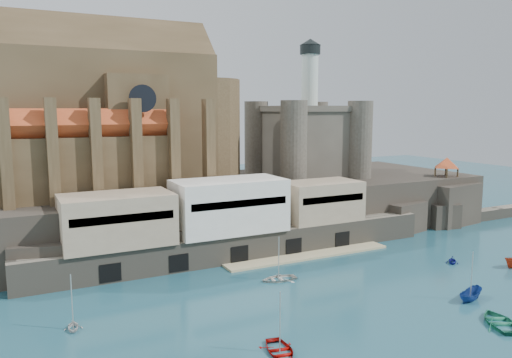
{
  "coord_description": "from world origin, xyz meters",
  "views": [
    {
      "loc": [
        -42.35,
        -49.73,
        24.34
      ],
      "look_at": [
        -0.7,
        32.0,
        11.44
      ],
      "focal_mm": 35.0,
      "sensor_mm": 36.0,
      "label": 1
    }
  ],
  "objects_px": {
    "castle_keep": "(306,137)",
    "boat_0": "(280,353)",
    "pavilion": "(447,164)",
    "boat_2": "(470,300)",
    "church": "(115,121)"
  },
  "relations": [
    {
      "from": "castle_keep",
      "to": "pavilion",
      "type": "relative_size",
      "value": 4.58
    },
    {
      "from": "church",
      "to": "pavilion",
      "type": "relative_size",
      "value": 7.34
    },
    {
      "from": "castle_keep",
      "to": "pavilion",
      "type": "distance_m",
      "value": 30.5
    },
    {
      "from": "church",
      "to": "pavilion",
      "type": "bearing_deg",
      "value": -13.48
    },
    {
      "from": "castle_keep",
      "to": "boat_2",
      "type": "xyz_separation_m",
      "value": [
        -6.05,
        -48.72,
        -18.31
      ]
    },
    {
      "from": "boat_0",
      "to": "castle_keep",
      "type": "bearing_deg",
      "value": 66.35
    },
    {
      "from": "church",
      "to": "pavilion",
      "type": "height_order",
      "value": "church"
    },
    {
      "from": "castle_keep",
      "to": "boat_0",
      "type": "height_order",
      "value": "castle_keep"
    },
    {
      "from": "church",
      "to": "boat_0",
      "type": "xyz_separation_m",
      "value": [
        5.38,
        -50.54,
        -22.13
      ]
    },
    {
      "from": "castle_keep",
      "to": "boat_2",
      "type": "relative_size",
      "value": 6.22
    },
    {
      "from": "boat_0",
      "to": "boat_2",
      "type": "bearing_deg",
      "value": 13.42
    },
    {
      "from": "pavilion",
      "to": "boat_2",
      "type": "distance_m",
      "value": 48.13
    },
    {
      "from": "boat_0",
      "to": "pavilion",
      "type": "bearing_deg",
      "value": 41.07
    },
    {
      "from": "church",
      "to": "castle_keep",
      "type": "relative_size",
      "value": 1.6
    },
    {
      "from": "boat_0",
      "to": "church",
      "type": "bearing_deg",
      "value": 107.41
    }
  ]
}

